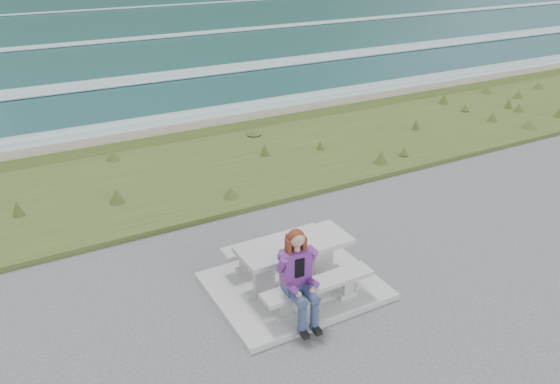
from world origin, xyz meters
The scene contains 8 objects.
concrete_slab centered at (0.00, 0.00, 0.05)m, with size 2.60×2.10×0.10m, color #B0AFAB.
picnic_table centered at (0.00, 0.00, 0.68)m, with size 1.80×0.75×0.75m.
bench_landward centered at (0.00, -0.70, 0.45)m, with size 1.80×0.35×0.45m.
bench_seaward centered at (0.00, 0.70, 0.45)m, with size 1.80×0.35×0.45m.
grass_verge centered at (0.00, 5.00, 0.00)m, with size 160.00×4.50×0.22m, color #37511E.
shore_drop centered at (0.00, 7.90, 0.00)m, with size 160.00×0.80×2.20m, color #6D6652.
ocean centered at (0.00, 25.09, -1.74)m, with size 1600.00×1600.00×0.09m.
seated_woman centered at (-0.39, -0.84, 0.62)m, with size 0.44×0.73×1.42m.
Camera 1 is at (-3.70, -6.26, 5.19)m, focal length 35.00 mm.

